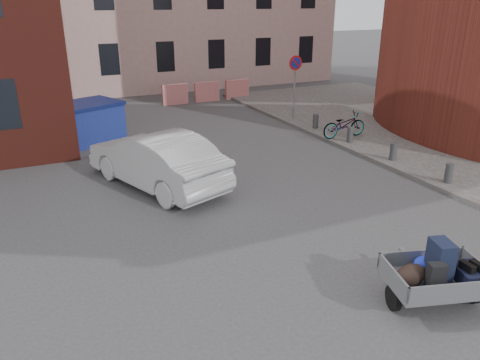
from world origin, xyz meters
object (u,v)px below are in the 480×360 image
dumpster (72,125)px  bicycle (344,125)px  trailer (436,275)px  silver_car (156,159)px

dumpster → bicycle: (9.15, -3.63, -0.14)m
trailer → bicycle: trailer is taller
trailer → silver_car: (-2.72, 7.41, 0.17)m
dumpster → bicycle: size_ratio=2.18×
dumpster → silver_car: (1.62, -5.12, 0.04)m
silver_car → bicycle: bearing=171.5°
bicycle → silver_car: bearing=103.0°
trailer → silver_car: silver_car is taller
bicycle → dumpster: bearing=70.2°
trailer → bicycle: bearing=78.5°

